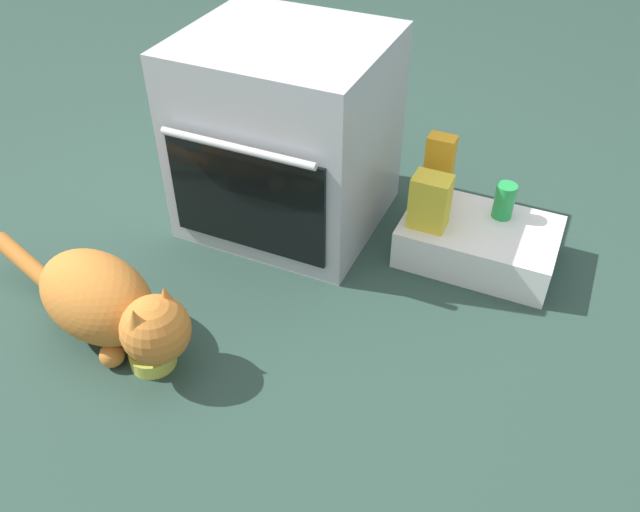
{
  "coord_description": "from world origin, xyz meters",
  "views": [
    {
      "loc": [
        0.86,
        -1.28,
        1.42
      ],
      "look_at": [
        0.28,
        -0.0,
        0.25
      ],
      "focal_mm": 36.78,
      "sensor_mm": 36.0,
      "label": 1
    }
  ],
  "objects_px": {
    "pantry_cabinet": "(478,242)",
    "soda_can": "(504,201)",
    "snack_bag": "(430,202)",
    "cat": "(107,303)",
    "oven": "(287,135)",
    "food_bowl": "(153,356)",
    "juice_carton": "(439,169)"
  },
  "relations": [
    {
      "from": "pantry_cabinet",
      "to": "cat",
      "type": "height_order",
      "value": "cat"
    },
    {
      "from": "soda_can",
      "to": "snack_bag",
      "type": "xyz_separation_m",
      "value": [
        -0.21,
        -0.15,
        0.03
      ]
    },
    {
      "from": "snack_bag",
      "to": "oven",
      "type": "bearing_deg",
      "value": 176.1
    },
    {
      "from": "oven",
      "to": "snack_bag",
      "type": "xyz_separation_m",
      "value": [
        0.52,
        -0.04,
        -0.1
      ]
    },
    {
      "from": "oven",
      "to": "snack_bag",
      "type": "bearing_deg",
      "value": -3.9
    },
    {
      "from": "food_bowl",
      "to": "snack_bag",
      "type": "relative_size",
      "value": 0.72
    },
    {
      "from": "oven",
      "to": "cat",
      "type": "bearing_deg",
      "value": -104.0
    },
    {
      "from": "pantry_cabinet",
      "to": "soda_can",
      "type": "relative_size",
      "value": 4.14
    },
    {
      "from": "food_bowl",
      "to": "snack_bag",
      "type": "xyz_separation_m",
      "value": [
        0.56,
        0.76,
        0.2
      ]
    },
    {
      "from": "pantry_cabinet",
      "to": "snack_bag",
      "type": "bearing_deg",
      "value": -156.67
    },
    {
      "from": "juice_carton",
      "to": "soda_can",
      "type": "height_order",
      "value": "juice_carton"
    },
    {
      "from": "soda_can",
      "to": "cat",
      "type": "bearing_deg",
      "value": -136.46
    },
    {
      "from": "pantry_cabinet",
      "to": "snack_bag",
      "type": "relative_size",
      "value": 2.76
    },
    {
      "from": "pantry_cabinet",
      "to": "food_bowl",
      "type": "height_order",
      "value": "pantry_cabinet"
    },
    {
      "from": "oven",
      "to": "soda_can",
      "type": "height_order",
      "value": "oven"
    },
    {
      "from": "juice_carton",
      "to": "oven",
      "type": "bearing_deg",
      "value": -167.0
    },
    {
      "from": "cat",
      "to": "oven",
      "type": "bearing_deg",
      "value": 88.18
    },
    {
      "from": "food_bowl",
      "to": "cat",
      "type": "relative_size",
      "value": 0.16
    },
    {
      "from": "pantry_cabinet",
      "to": "juice_carton",
      "type": "bearing_deg",
      "value": 156.01
    },
    {
      "from": "cat",
      "to": "juice_carton",
      "type": "bearing_deg",
      "value": 64.01
    },
    {
      "from": "cat",
      "to": "juice_carton",
      "type": "height_order",
      "value": "juice_carton"
    },
    {
      "from": "oven",
      "to": "soda_can",
      "type": "relative_size",
      "value": 5.53
    },
    {
      "from": "juice_carton",
      "to": "snack_bag",
      "type": "relative_size",
      "value": 1.33
    },
    {
      "from": "snack_bag",
      "to": "cat",
      "type": "bearing_deg",
      "value": -134.3
    },
    {
      "from": "food_bowl",
      "to": "soda_can",
      "type": "bearing_deg",
      "value": 49.83
    },
    {
      "from": "pantry_cabinet",
      "to": "soda_can",
      "type": "distance_m",
      "value": 0.16
    },
    {
      "from": "pantry_cabinet",
      "to": "food_bowl",
      "type": "relative_size",
      "value": 3.85
    },
    {
      "from": "oven",
      "to": "pantry_cabinet",
      "type": "height_order",
      "value": "oven"
    },
    {
      "from": "oven",
      "to": "pantry_cabinet",
      "type": "distance_m",
      "value": 0.73
    },
    {
      "from": "soda_can",
      "to": "oven",
      "type": "bearing_deg",
      "value": -171.36
    },
    {
      "from": "oven",
      "to": "juice_carton",
      "type": "distance_m",
      "value": 0.52
    },
    {
      "from": "food_bowl",
      "to": "juice_carton",
      "type": "xyz_separation_m",
      "value": [
        0.54,
        0.91,
        0.23
      ]
    }
  ]
}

